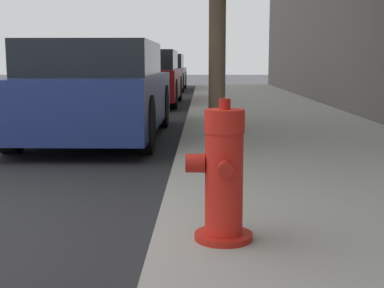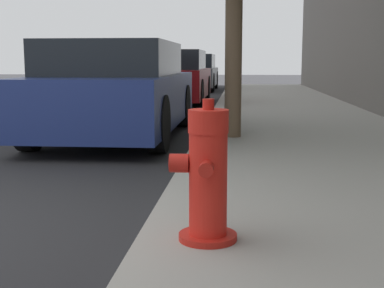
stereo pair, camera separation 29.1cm
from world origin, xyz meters
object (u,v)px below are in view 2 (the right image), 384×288
Objects in this scene: fire_hydrant at (207,177)px; parked_car_mid at (169,78)px; parked_car_near at (117,91)px; parked_car_far at (192,73)px.

parked_car_mid is at bearing 98.78° from fire_hydrant.
parked_car_near and parked_car_mid have the same top height.
parked_car_mid is (-0.05, 5.94, -0.00)m from parked_car_near.
parked_car_near is 12.50m from parked_car_far.
parked_car_near reaches higher than fire_hydrant.
fire_hydrant is at bearing -84.46° from parked_car_far.
parked_car_near is (-1.59, 4.65, 0.20)m from fire_hydrant.
parked_car_near is 0.98× the size of parked_car_far.
parked_car_mid is at bearing 90.46° from parked_car_near.
parked_car_mid is 6.56m from parked_car_far.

